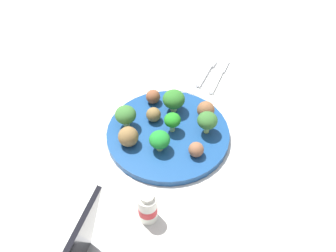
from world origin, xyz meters
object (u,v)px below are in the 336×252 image
meatball_near_rim (196,150)px  broccoli_floret_mid_left (160,140)px  fork (207,71)px  napkin (212,76)px  plate (168,134)px  meatball_back_right (206,110)px  meatball_mid_right (154,115)px  meatball_back_left (153,97)px  broccoli_floret_front_left (172,120)px  meatball_front_right (128,137)px  knife (220,74)px  broccoli_floret_back_right (126,115)px  broccoli_floret_near_rim (207,121)px  broccoli_floret_far_rim (174,99)px  yogurt_bottle (148,207)px

meatball_near_rim → broccoli_floret_mid_left: bearing=98.1°
fork → napkin: bearing=-115.0°
plate → meatball_back_right: size_ratio=6.82×
meatball_near_rim → napkin: 0.29m
meatball_mid_right → meatball_back_left: same height
broccoli_floret_front_left → meatball_back_left: bearing=45.8°
meatball_front_right → fork: bearing=-15.8°
meatball_near_rim → knife: meatball_near_rim is taller
meatball_front_right → broccoli_floret_mid_left: bearing=-82.8°
broccoli_floret_front_left → meatball_near_rim: bearing=-125.0°
napkin → broccoli_floret_back_right: bearing=152.7°
meatball_front_right → meatball_near_rim: size_ratio=1.35×
broccoli_floret_back_right → meatball_front_right: bearing=-150.9°
meatball_mid_right → napkin: size_ratio=0.20×
broccoli_floret_mid_left → meatball_front_right: bearing=97.2°
broccoli_floret_mid_left → knife: bearing=-9.9°
broccoli_floret_front_left → meatball_near_rim: broccoli_floret_front_left is taller
meatball_mid_right → meatball_front_right: 0.09m
meatball_back_left → broccoli_floret_near_rim: bearing=-108.8°
meatball_back_right → broccoli_floret_far_rim: bearing=94.5°
napkin → fork: fork is taller
broccoli_floret_far_rim → meatball_back_left: 0.06m
broccoli_floret_far_rim → fork: 0.19m
plate → yogurt_bottle: yogurt_bottle is taller
meatball_mid_right → meatball_near_rim: bearing=-118.4°
meatball_front_right → meatball_back_right: bearing=-43.9°
broccoli_floret_near_rim → broccoli_floret_front_left: broccoli_floret_near_rim is taller
meatball_near_rim → napkin: size_ratio=0.20×
broccoli_floret_near_rim → yogurt_bottle: size_ratio=0.74×
broccoli_floret_back_right → broccoli_floret_near_rim: bearing=-75.7°
broccoli_floret_back_right → knife: (0.26, -0.15, -0.04)m
broccoli_floret_near_rim → broccoli_floret_mid_left: bearing=136.3°
plate → broccoli_floret_near_rim: broccoli_floret_near_rim is taller
knife → meatball_mid_right: bearing=156.1°
broccoli_floret_mid_left → meatball_back_left: (0.13, 0.07, -0.01)m
broccoli_floret_front_left → yogurt_bottle: bearing=-172.6°
broccoli_floret_back_right → broccoli_floret_far_rim: 0.12m
broccoli_floret_near_rim → broccoli_floret_back_right: same height
meatball_front_right → knife: meatball_front_right is taller
broccoli_floret_back_right → fork: bearing=-23.5°
meatball_mid_right → meatball_back_right: (0.05, -0.11, 0.00)m
broccoli_floret_front_left → meatball_near_rim: (-0.05, -0.07, -0.02)m
meatball_near_rim → broccoli_floret_near_rim: bearing=-1.8°
plate → fork: size_ratio=2.32×
meatball_mid_right → yogurt_bottle: yogurt_bottle is taller
broccoli_floret_front_left → knife: (0.24, -0.05, -0.04)m
plate → meatball_front_right: size_ratio=6.20×
broccoli_floret_front_left → knife: size_ratio=0.33×
yogurt_bottle → broccoli_floret_near_rim: bearing=-10.6°
broccoli_floret_mid_left → fork: (0.30, -0.02, -0.04)m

